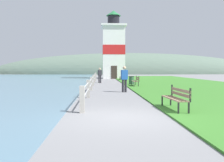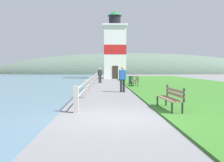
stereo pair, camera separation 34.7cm
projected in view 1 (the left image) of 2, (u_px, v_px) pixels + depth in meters
ground_plane at (124, 118)px, 8.17m from camera, size 160.00×160.00×0.00m
grass_verge at (182, 84)px, 25.27m from camera, size 12.00×50.39×0.06m
seawall_railing at (93, 80)px, 22.81m from camera, size 0.18×27.73×0.99m
park_bench_near at (177, 97)px, 9.57m from camera, size 0.57×1.97×0.94m
park_bench_midway at (136, 80)px, 22.33m from camera, size 0.51×1.91×0.94m
park_bench_far at (122, 76)px, 34.20m from camera, size 0.70×1.71×0.94m
lighthouse at (114, 49)px, 39.54m from camera, size 3.91×3.91×10.70m
person_strolling at (100, 75)px, 27.44m from camera, size 0.46×0.36×1.67m
person_by_railing at (124, 78)px, 16.92m from camera, size 0.47×0.32×1.77m
trash_bin at (131, 80)px, 24.46m from camera, size 0.54×0.54×0.84m
distant_hillside at (131, 74)px, 71.98m from camera, size 80.00×16.00×12.00m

